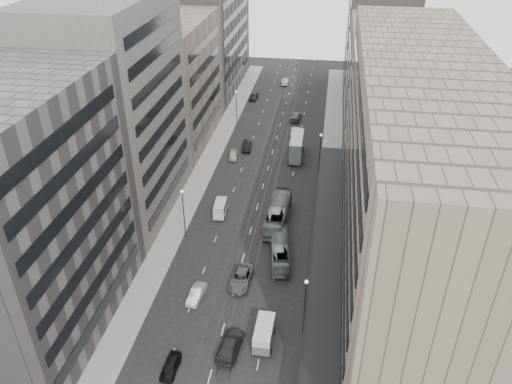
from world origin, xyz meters
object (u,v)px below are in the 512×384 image
Objects in this scene: bus_far at (278,213)px; vw_microbus at (264,333)px; sedan_0 at (171,366)px; double_decker at (297,146)px; sedan_2 at (241,278)px; bus_near at (280,250)px; sedan_1 at (197,294)px; panel_van at (220,208)px.

vw_microbus is at bearing 95.41° from bus_far.
vw_microbus reaches higher than sedan_0.
double_decker is 1.43× the size of sedan_2.
bus_near is 9.16m from bus_far.
bus_near is 0.84× the size of bus_far.
bus_far reaches higher than sedan_2.
sedan_0 is (-9.44, -53.95, -1.80)m from double_decker.
double_decker is 43.37m from sedan_1.
sedan_2 is at bearing 73.66° from sedan_0.
panel_van is 0.68× the size of sedan_2.
sedan_0 is (-8.45, -30.74, -1.03)m from bus_far.
panel_van is at bearing -0.84° from bus_far.
panel_van is (-9.59, 0.58, -0.34)m from bus_far.
sedan_1 is at bearing 68.52° from bus_far.
vw_microbus is (1.23, -25.11, -0.24)m from bus_far.
double_decker reaches higher than bus_far.
double_decker is at bearing -89.83° from bus_far.
vw_microbus is at bearing -90.47° from double_decker.
sedan_1 is at bearing -140.47° from sedan_2.
bus_near is 23.77m from sedan_0.
panel_van is at bearing -115.79° from double_decker.
vw_microbus is 11.50m from sedan_1.
sedan_2 is (6.28, -15.77, -0.55)m from panel_van.
vw_microbus is 1.13× the size of sedan_1.
bus_far is at bearing -89.85° from bus_near.
bus_far is at bearing -5.92° from panel_van.
panel_van is at bearing 94.04° from sedan_0.
bus_near is at bearing 67.80° from sedan_0.
bus_far is at bearing 76.59° from sedan_0.
sedan_0 is at bearing -90.41° from panel_van.
sedan_2 is (-4.54, 9.92, -0.65)m from vw_microbus.
sedan_1 is at bearing -89.39° from panel_van.
bus_near is 7.68m from sedan_2.
sedan_2 is at bearing 115.46° from vw_microbus.
bus_far is at bearing 80.60° from sedan_2.
double_decker reaches higher than sedan_1.
sedan_0 is at bearing 77.23° from bus_far.
panel_van is 0.93× the size of sedan_1.
bus_near reaches higher than panel_van.
bus_far reaches higher than vw_microbus.
bus_far is 25.14m from vw_microbus.
bus_near reaches higher than sedan_0.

